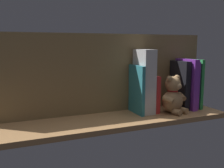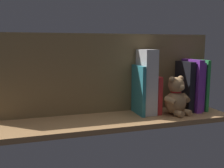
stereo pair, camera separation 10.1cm
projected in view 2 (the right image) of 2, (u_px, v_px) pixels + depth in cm
name	position (u px, v px, depth cm)	size (l,w,h in cm)	color
ground_plane	(112.00, 120.00, 110.20)	(106.97, 26.19, 2.20)	#A87A4C
shelf_back_panel	(105.00, 74.00, 117.44)	(106.97, 1.50, 36.69)	olive
book_0	(200.00, 85.00, 124.39)	(1.59, 13.48, 24.47)	green
book_1	(195.00, 86.00, 124.03)	(2.02, 13.01, 23.38)	purple
book_2	(191.00, 85.00, 122.14)	(2.80, 15.01, 24.74)	purple
book_3	(184.00, 86.00, 122.10)	(2.94, 13.20, 23.77)	black
teddy_bear	(176.00, 98.00, 115.25)	(13.74, 13.19, 17.65)	tan
book_4	(155.00, 94.00, 118.56)	(2.11, 12.11, 17.34)	red
dictionary_thick_white	(146.00, 82.00, 116.08)	(5.84, 12.43, 29.57)	silver
book_5	(138.00, 90.00, 115.11)	(1.51, 13.31, 22.39)	teal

